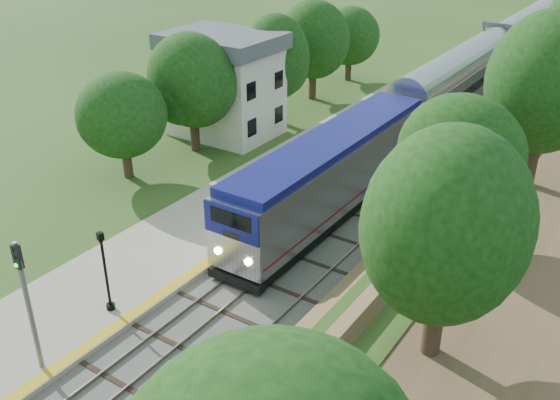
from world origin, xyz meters
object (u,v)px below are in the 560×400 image
Objects in this scene: lamppost_far at (106,276)px; signal_farside at (403,209)px; train at (547,25)px; signal_gantry at (525,41)px; signal_platform at (26,293)px; station_building at (223,83)px.

signal_farside is (9.67, 10.42, 1.70)m from lamppost_far.
lamppost_far is at bearing -92.89° from train.
signal_farside is (6.20, -58.31, 1.47)m from train.
signal_platform is at bearing -95.99° from signal_gantry.
signal_platform is (-2.90, -73.00, 1.57)m from train.
station_building is at bearing 115.60° from lamppost_far.
signal_gantry is (16.47, 24.99, 0.73)m from station_building.
lamppost_far is 0.66× the size of signal_farside.
signal_farside is at bearing -84.17° from signal_gantry.
signal_farside reaches higher than lamppost_far.
station_building is 1.39× the size of signal_farside.
signal_gantry is at bearing 56.62° from station_building.
signal_gantry is 51.52m from signal_platform.
station_building is 0.07× the size of train.
lamppost_far is 0.69× the size of signal_platform.
signal_gantry reaches higher than lamppost_far.
station_building is 24.43m from lamppost_far.
signal_farside reaches higher than train.
train is 21.06× the size of signal_farside.
station_building is 29.94m from signal_gantry.
lamppost_far is at bearing -97.22° from signal_gantry.
lamppost_far is at bearing -64.40° from station_building.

